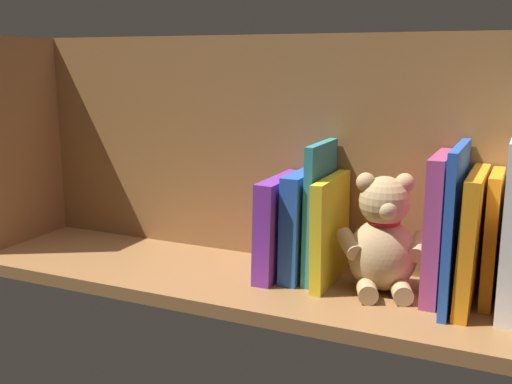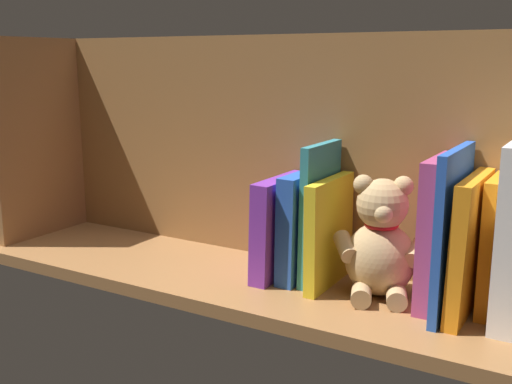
{
  "view_description": "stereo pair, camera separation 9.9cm",
  "coord_description": "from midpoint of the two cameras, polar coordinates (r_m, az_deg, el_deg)",
  "views": [
    {
      "loc": [
        -40.37,
        88.24,
        35.5
      ],
      "look_at": [
        0.0,
        0.0,
        14.32
      ],
      "focal_mm": 43.14,
      "sensor_mm": 36.0,
      "label": 1
    },
    {
      "loc": [
        -49.17,
        83.66,
        35.5
      ],
      "look_at": [
        0.0,
        0.0,
        14.32
      ],
      "focal_mm": 43.14,
      "sensor_mm": 36.0,
      "label": 2
    }
  ],
  "objects": [
    {
      "name": "book_5",
      "position": [
        0.98,
        9.72,
        -3.73
      ],
      "size": [
        2.03,
        14.93,
        17.22
      ],
      "primitive_type": "cube",
      "rotation": [
        0.0,
        0.01,
        0.0
      ],
      "color": "yellow",
      "rests_on": "ground_plane"
    },
    {
      "name": "teddy_bear",
      "position": [
        0.96,
        14.43,
        -4.69
      ],
      "size": [
        14.22,
        14.16,
        18.58
      ],
      "rotation": [
        0.0,
        0.0,
        0.34
      ],
      "color": "tan",
      "rests_on": "ground_plane"
    },
    {
      "name": "book_8",
      "position": [
        1.02,
        5.04,
        -3.27
      ],
      "size": [
        3.49,
        15.03,
        16.57
      ],
      "primitive_type": "cube",
      "rotation": [
        0.0,
        -0.03,
        0.0
      ],
      "color": "purple",
      "rests_on": "ground_plane"
    },
    {
      "name": "shelf_back_panel",
      "position": [
        1.08,
        5.7,
        3.88
      ],
      "size": [
        106.08,
        1.5,
        39.47
      ],
      "primitive_type": "cube",
      "color": "olive",
      "rests_on": "ground_plane"
    },
    {
      "name": "book_3",
      "position": [
        0.92,
        20.72,
        -3.47
      ],
      "size": [
        1.28,
        17.0,
        23.53
      ],
      "primitive_type": "cube",
      "color": "blue",
      "rests_on": "ground_plane"
    },
    {
      "name": "book_4",
      "position": [
        0.94,
        19.36,
        -3.53
      ],
      "size": [
        2.43,
        13.58,
        21.85
      ],
      "primitive_type": "cube",
      "color": "#B23F72",
      "rests_on": "ground_plane"
    },
    {
      "name": "book_1",
      "position": [
        0.95,
        23.93,
        -4.55
      ],
      "size": [
        1.76,
        11.05,
        19.52
      ],
      "primitive_type": "cube",
      "rotation": [
        0.0,
        0.0,
        0.0
      ],
      "color": "orange",
      "rests_on": "ground_plane"
    },
    {
      "name": "book_7",
      "position": [
        1.01,
        7.15,
        -3.14
      ],
      "size": [
        3.28,
        13.32,
        17.59
      ],
      "primitive_type": "cube",
      "rotation": [
        0.0,
        -0.02,
        0.0
      ],
      "color": "blue",
      "rests_on": "ground_plane"
    },
    {
      "name": "shelf_side_divider",
      "position": [
        1.3,
        -17.59,
        4.76
      ],
      "size": [
        2.4,
        21.33,
        39.47
      ],
      "primitive_type": "cube",
      "color": "#9E6B3D",
      "rests_on": "ground_plane"
    },
    {
      "name": "ground_plane",
      "position": [
        1.04,
        2.77,
        -8.39
      ],
      "size": [
        106.08,
        27.33,
        2.2
      ],
      "primitive_type": "cube",
      "color": "#9E6B3D"
    },
    {
      "name": "book_2",
      "position": [
        0.92,
        22.13,
        -4.72
      ],
      "size": [
        2.65,
        16.49,
        19.85
      ],
      "primitive_type": "cube",
      "rotation": [
        0.0,
        -0.02,
        0.0
      ],
      "color": "orange",
      "rests_on": "ground_plane"
    },
    {
      "name": "book_6",
      "position": [
        1.0,
        8.78,
        -1.95
      ],
      "size": [
        1.66,
        12.56,
        22.44
      ],
      "primitive_type": "cube",
      "rotation": [
        0.0,
        -0.01,
        0.0
      ],
      "color": "teal",
      "rests_on": "ground_plane"
    }
  ]
}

